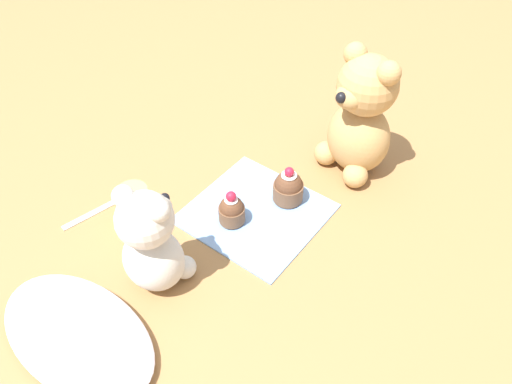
# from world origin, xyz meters

# --- Properties ---
(ground_plane) EXTENTS (4.00, 4.00, 0.00)m
(ground_plane) POSITION_xyz_m (0.00, 0.00, 0.00)
(ground_plane) COLOR #9E7042
(knitted_placemat) EXTENTS (0.23, 0.22, 0.01)m
(knitted_placemat) POSITION_xyz_m (0.00, 0.00, 0.00)
(knitted_placemat) COLOR #7A9ED1
(knitted_placemat) RESTS_ON ground_plane
(tulle_cloth) EXTENTS (0.28, 0.16, 0.03)m
(tulle_cloth) POSITION_xyz_m (0.06, 0.36, 0.02)
(tulle_cloth) COLOR silver
(tulle_cloth) RESTS_ON ground_plane
(teddy_bear_cream) EXTENTS (0.11, 0.11, 0.20)m
(teddy_bear_cream) POSITION_xyz_m (0.04, 0.21, 0.09)
(teddy_bear_cream) COLOR silver
(teddy_bear_cream) RESTS_ON ground_plane
(teddy_bear_tan) EXTENTS (0.15, 0.15, 0.25)m
(teddy_bear_tan) POSITION_xyz_m (-0.08, -0.22, 0.12)
(teddy_bear_tan) COLOR tan
(teddy_bear_tan) RESTS_ON ground_plane
(cupcake_near_cream_bear) EXTENTS (0.05, 0.05, 0.07)m
(cupcake_near_cream_bear) POSITION_xyz_m (0.02, 0.04, 0.03)
(cupcake_near_cream_bear) COLOR brown
(cupcake_near_cream_bear) RESTS_ON knitted_placemat
(cupcake_near_tan_bear) EXTENTS (0.06, 0.06, 0.08)m
(cupcake_near_tan_bear) POSITION_xyz_m (-0.03, -0.06, 0.03)
(cupcake_near_tan_bear) COLOR brown
(cupcake_near_tan_bear) RESTS_ON knitted_placemat
(juice_glass) EXTENTS (0.05, 0.05, 0.07)m
(juice_glass) POSITION_xyz_m (0.17, 0.14, 0.03)
(juice_glass) COLOR #EADB66
(juice_glass) RESTS_ON ground_plane
(teaspoon) EXTENTS (0.04, 0.13, 0.01)m
(teaspoon) POSITION_xyz_m (0.24, 0.18, 0.00)
(teaspoon) COLOR silver
(teaspoon) RESTS_ON ground_plane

